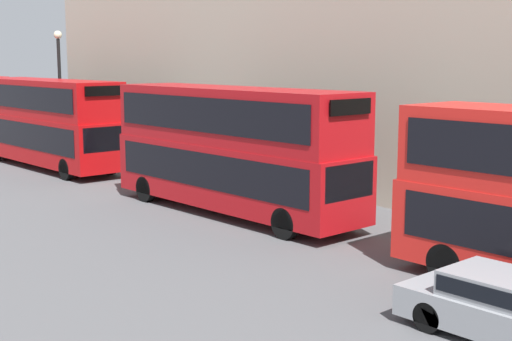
{
  "coord_description": "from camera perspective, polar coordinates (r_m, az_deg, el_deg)",
  "views": [
    {
      "loc": [
        -14.44,
        -0.95,
        5.55
      ],
      "look_at": [
        0.48,
        15.75,
        1.98
      ],
      "focal_mm": 50.0,
      "sensor_mm": 36.0,
      "label": 1
    }
  ],
  "objects": [
    {
      "name": "street_lamp",
      "position": [
        40.68,
        -15.42,
        6.92
      ],
      "size": [
        0.44,
        0.44,
        6.97
      ],
      "color": "black",
      "rests_on": "ground"
    },
    {
      "name": "bus_third_in_queue",
      "position": [
        37.52,
        -16.36,
        3.95
      ],
      "size": [
        2.59,
        11.4,
        4.44
      ],
      "color": "#B20C0F",
      "rests_on": "ground"
    },
    {
      "name": "bus_second_in_queue",
      "position": [
        25.22,
        -1.92,
        2.04
      ],
      "size": [
        2.59,
        10.96,
        4.5
      ],
      "color": "#A80F14",
      "rests_on": "ground"
    }
  ]
}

